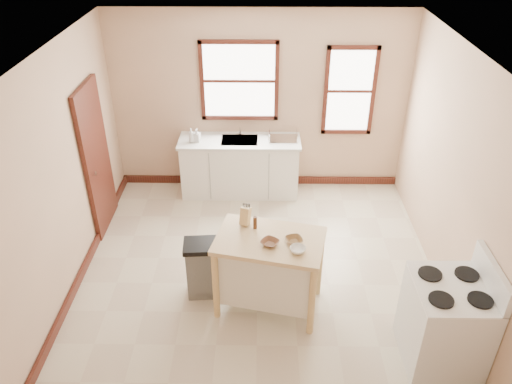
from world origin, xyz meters
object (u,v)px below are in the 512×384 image
bowl_b (294,240)px  gas_stove (447,314)px  bowl_c (298,250)px  trash_bin (202,269)px  pepper_grinder (255,223)px  kitchen_island (269,273)px  soap_bottle_a (191,135)px  bowl_a (270,243)px  soap_bottle_b (197,135)px  knife_block (245,216)px  dish_rack (283,136)px

bowl_b → gas_stove: 1.69m
bowl_c → trash_bin: bowl_c is taller
gas_stove → pepper_grinder: bearing=153.5°
kitchen_island → bowl_b: size_ratio=6.46×
soap_bottle_a → pepper_grinder: 2.48m
bowl_a → bowl_b: bowl_a is taller
gas_stove → soap_bottle_b: bearing=131.0°
kitchen_island → bowl_a: bearing=-77.6°
soap_bottle_a → soap_bottle_b: size_ratio=1.07×
bowl_c → gas_stove: (1.46, -0.54, -0.36)m
pepper_grinder → bowl_a: size_ratio=0.81×
knife_block → kitchen_island: bearing=-25.0°
bowl_c → knife_block: bearing=138.4°
bowl_a → bowl_b: (0.26, 0.05, -0.00)m
soap_bottle_b → gas_stove: size_ratio=0.16×
knife_block → bowl_b: knife_block is taller
kitchen_island → knife_block: 0.70m
bowl_a → bowl_b: size_ratio=1.02×
soap_bottle_b → soap_bottle_a: bearing=-152.2°
soap_bottle_b → bowl_b: size_ratio=1.12×
soap_bottle_a → bowl_c: bearing=-78.1°
kitchen_island → bowl_b: bowl_b is taller
trash_bin → gas_stove: gas_stove is taller
knife_block → gas_stove: 2.31m
soap_bottle_b → kitchen_island: bearing=-52.2°
dish_rack → pepper_grinder: pepper_grinder is taller
soap_bottle_b → dish_rack: (1.30, 0.08, -0.05)m
soap_bottle_a → bowl_b: 2.88m
bowl_b → gas_stove: size_ratio=0.15×
knife_block → pepper_grinder: knife_block is taller
bowl_c → pepper_grinder: bearing=137.4°
bowl_a → soap_bottle_b: bearing=112.5°
pepper_grinder → bowl_c: (0.45, -0.42, -0.05)m
pepper_grinder → kitchen_island: bearing=-50.7°
knife_block → bowl_c: size_ratio=1.18×
soap_bottle_a → pepper_grinder: (0.99, -2.27, 0.00)m
trash_bin → pepper_grinder: bearing=-3.3°
trash_bin → bowl_c: bearing=-24.8°
soap_bottle_b → pepper_grinder: bearing=-53.9°
soap_bottle_b → knife_block: 2.35m
bowl_a → gas_stove: 1.90m
bowl_a → bowl_c: bowl_c is taller
kitchen_island → bowl_a: size_ratio=6.31×
soap_bottle_b → bowl_c: 3.03m
bowl_a → pepper_grinder: bearing=118.8°
dish_rack → bowl_c: bearing=-83.0°
dish_rack → bowl_a: 2.67m
soap_bottle_b → bowl_a: (1.07, -2.58, -0.04)m
soap_bottle_b → knife_block: bearing=-55.6°
bowl_c → gas_stove: bearing=-20.2°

